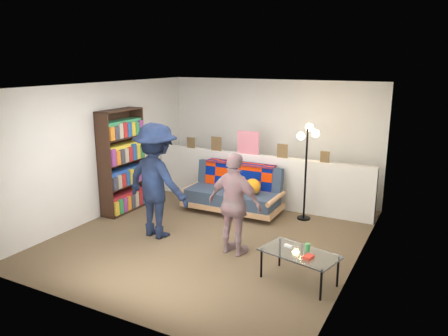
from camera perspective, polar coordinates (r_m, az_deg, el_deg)
name	(u,v)px	position (r m, az deg, el deg)	size (l,w,h in m)	color
ground	(213,236)	(7.16, -1.51, -8.87)	(5.00, 5.00, 0.00)	brown
room_shell	(226,130)	(7.10, 0.27, 4.99)	(4.60, 5.05, 2.45)	silver
half_wall_ledge	(257,180)	(8.53, 4.38, -1.57)	(4.45, 0.15, 1.00)	silver
ledge_decor	(247,145)	(8.44, 3.01, 3.02)	(2.97, 0.02, 0.45)	brown
futon_sofa	(234,192)	(8.18, 1.37, -3.21)	(1.83, 0.91, 0.78)	tan
bookshelf	(122,165)	(8.28, -13.17, 0.42)	(0.32, 0.96, 1.91)	black
coffee_table	(300,255)	(5.72, 9.87, -11.08)	(1.06, 0.74, 0.50)	black
floor_lamp	(307,153)	(7.71, 10.82, 1.98)	(0.40, 0.32, 1.71)	black
person_left	(157,181)	(6.97, -8.80, -1.67)	(1.19, 0.68, 1.84)	black
person_right	(235,204)	(6.30, 1.44, -4.78)	(0.89, 0.37, 1.51)	#C7818E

